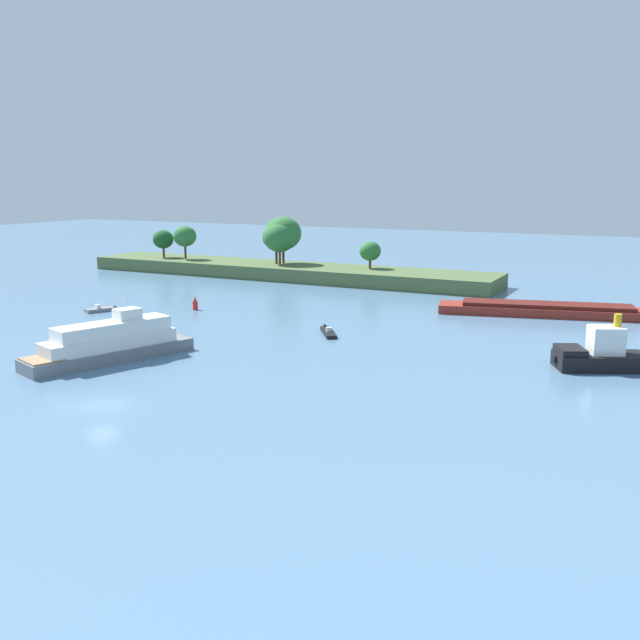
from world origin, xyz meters
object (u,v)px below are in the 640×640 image
object	(u,v)px
cargo_barge	(565,309)
channel_buoy_red	(195,304)
tugboat	(600,355)
white_riverboat	(110,344)
small_motorboat	(328,332)
fishing_skiff	(100,309)

from	to	relation	value
cargo_barge	channel_buoy_red	distance (m)	49.35
cargo_barge	tugboat	bearing A→B (deg)	-75.32
tugboat	channel_buoy_red	size ratio (longest dim) A/B	4.82
tugboat	channel_buoy_red	xyz separation A→B (m)	(-52.65, 7.62, -0.57)
white_riverboat	channel_buoy_red	world-z (taller)	white_riverboat
cargo_barge	white_riverboat	xyz separation A→B (m)	(-36.71, -44.06, 0.76)
white_riverboat	tugboat	bearing A→B (deg)	22.96
small_motorboat	tugboat	bearing A→B (deg)	-3.79
fishing_skiff	tugboat	bearing A→B (deg)	-0.71
fishing_skiff	white_riverboat	world-z (taller)	white_riverboat
tugboat	white_riverboat	size ratio (longest dim) A/B	0.53
cargo_barge	fishing_skiff	distance (m)	61.91
small_motorboat	white_riverboat	distance (m)	24.72
small_motorboat	cargo_barge	distance (m)	32.87
tugboat	channel_buoy_red	distance (m)	53.21
tugboat	channel_buoy_red	bearing A→B (deg)	171.76
fishing_skiff	channel_buoy_red	distance (m)	12.76
white_riverboat	channel_buoy_red	size ratio (longest dim) A/B	9.12
cargo_barge	fishing_skiff	size ratio (longest dim) A/B	7.42
fishing_skiff	tugboat	size ratio (longest dim) A/B	0.46
channel_buoy_red	small_motorboat	bearing A→B (deg)	-13.75
white_riverboat	cargo_barge	bearing A→B (deg)	50.20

